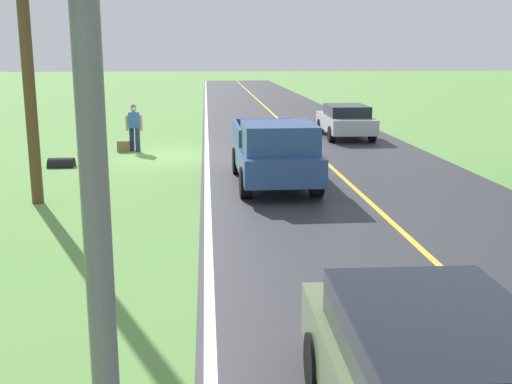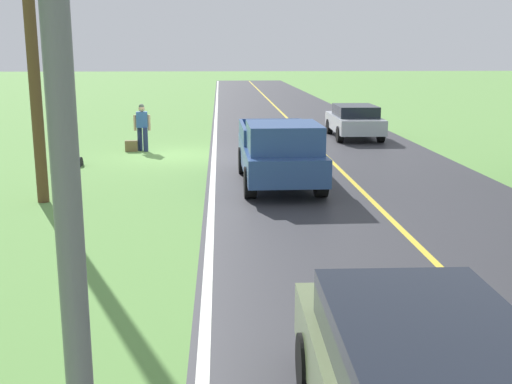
# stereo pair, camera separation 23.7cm
# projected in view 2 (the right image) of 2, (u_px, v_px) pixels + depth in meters

# --- Properties ---
(ground_plane) EXTENTS (200.00, 200.00, 0.00)m
(ground_plane) POSITION_uv_depth(u_px,v_px,m) (176.00, 155.00, 22.45)
(ground_plane) COLOR #609347
(road_surface) EXTENTS (8.31, 120.00, 0.00)m
(road_surface) POSITION_uv_depth(u_px,v_px,m) (324.00, 154.00, 22.75)
(road_surface) COLOR #333338
(road_surface) RESTS_ON ground
(lane_edge_line) EXTENTS (0.16, 117.60, 0.00)m
(lane_edge_line) POSITION_uv_depth(u_px,v_px,m) (214.00, 155.00, 22.52)
(lane_edge_line) COLOR silver
(lane_edge_line) RESTS_ON ground
(lane_centre_line) EXTENTS (0.14, 117.60, 0.00)m
(lane_centre_line) POSITION_uv_depth(u_px,v_px,m) (324.00, 154.00, 22.74)
(lane_centre_line) COLOR gold
(lane_centre_line) RESTS_ON ground
(hitchhiker_walking) EXTENTS (0.62, 0.51, 1.75)m
(hitchhiker_walking) POSITION_uv_depth(u_px,v_px,m) (142.00, 125.00, 23.21)
(hitchhiker_walking) COLOR navy
(hitchhiker_walking) RESTS_ON ground
(suitcase_carried) EXTENTS (0.47, 0.23, 0.40)m
(suitcase_carried) POSITION_uv_depth(u_px,v_px,m) (131.00, 146.00, 23.25)
(suitcase_carried) COLOR brown
(suitcase_carried) RESTS_ON ground
(pickup_truck_passing) EXTENTS (2.15, 5.43, 1.82)m
(pickup_truck_passing) POSITION_uv_depth(u_px,v_px,m) (280.00, 151.00, 17.11)
(pickup_truck_passing) COLOR #2D4C84
(pickup_truck_passing) RESTS_ON ground
(traffic_light_mast) EXTENTS (0.61, 0.32, 5.20)m
(traffic_light_mast) POSITION_uv_depth(u_px,v_px,m) (29.00, 63.00, 3.32)
(traffic_light_mast) COLOR slate
(traffic_light_mast) RESTS_ON ground
(sedan_near_oncoming) EXTENTS (2.00, 4.43, 1.41)m
(sedan_near_oncoming) POSITION_uv_depth(u_px,v_px,m) (354.00, 120.00, 26.81)
(sedan_near_oncoming) COLOR #B2B7C1
(sedan_near_oncoming) RESTS_ON ground
(utility_pole_roadside) EXTENTS (0.28, 0.28, 8.23)m
(utility_pole_roadside) POSITION_uv_depth(u_px,v_px,m) (31.00, 30.00, 14.56)
(utility_pole_roadside) COLOR brown
(utility_pole_roadside) RESTS_ON ground
(drainage_culvert) EXTENTS (0.80, 0.60, 0.60)m
(drainage_culvert) POSITION_uv_depth(u_px,v_px,m) (69.00, 166.00, 20.27)
(drainage_culvert) COLOR black
(drainage_culvert) RESTS_ON ground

